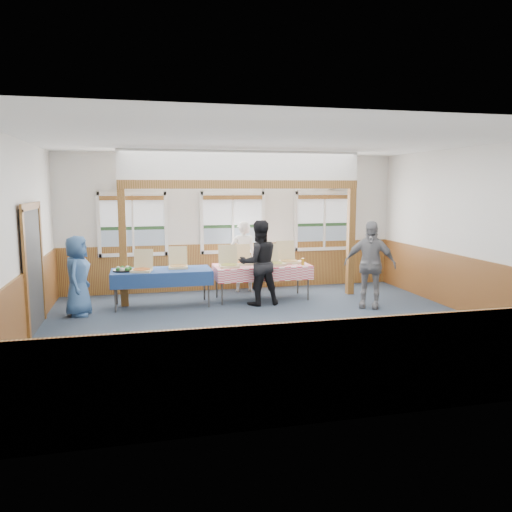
% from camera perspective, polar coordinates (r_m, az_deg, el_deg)
% --- Properties ---
extents(floor, '(8.00, 8.00, 0.00)m').
position_cam_1_polar(floor, '(8.77, 1.64, -8.26)').
color(floor, '#26323E').
rests_on(floor, ground).
extents(ceiling, '(8.00, 8.00, 0.00)m').
position_cam_1_polar(ceiling, '(8.46, 1.73, 13.04)').
color(ceiling, white).
rests_on(ceiling, wall_back).
extents(wall_back, '(8.00, 0.00, 8.00)m').
position_cam_1_polar(wall_back, '(11.87, -2.71, 3.86)').
color(wall_back, silver).
rests_on(wall_back, floor).
extents(wall_front, '(8.00, 0.00, 8.00)m').
position_cam_1_polar(wall_front, '(5.20, 11.75, -1.66)').
color(wall_front, silver).
rests_on(wall_front, floor).
extents(wall_left, '(0.00, 8.00, 8.00)m').
position_cam_1_polar(wall_left, '(8.38, -25.78, 1.33)').
color(wall_left, silver).
rests_on(wall_left, floor).
extents(wall_right, '(0.00, 8.00, 8.00)m').
position_cam_1_polar(wall_right, '(10.26, 23.84, 2.53)').
color(wall_right, silver).
rests_on(wall_right, floor).
extents(wainscot_back, '(7.98, 0.05, 1.10)m').
position_cam_1_polar(wainscot_back, '(11.97, -2.65, -1.17)').
color(wainscot_back, brown).
rests_on(wainscot_back, floor).
extents(wainscot_front, '(7.98, 0.05, 1.10)m').
position_cam_1_polar(wainscot_front, '(5.49, 11.32, -12.49)').
color(wainscot_front, brown).
rests_on(wainscot_front, floor).
extents(wainscot_left, '(0.05, 6.98, 1.10)m').
position_cam_1_polar(wainscot_left, '(8.54, -25.19, -5.67)').
color(wainscot_left, brown).
rests_on(wainscot_left, floor).
extents(wainscot_right, '(0.05, 6.98, 1.10)m').
position_cam_1_polar(wainscot_right, '(10.38, 23.40, -3.25)').
color(wainscot_right, brown).
rests_on(wainscot_right, floor).
extents(cased_opening, '(0.06, 1.30, 2.10)m').
position_cam_1_polar(cased_opening, '(9.31, -24.17, -1.39)').
color(cased_opening, '#383838').
rests_on(cased_opening, wall_left).
extents(window_left, '(1.56, 0.10, 1.46)m').
position_cam_1_polar(window_left, '(11.62, -13.91, 3.93)').
color(window_left, white).
rests_on(window_left, wall_back).
extents(window_mid, '(1.56, 0.10, 1.46)m').
position_cam_1_polar(window_mid, '(11.82, -2.67, 4.23)').
color(window_mid, white).
rests_on(window_mid, wall_back).
extents(window_right, '(1.56, 0.10, 1.46)m').
position_cam_1_polar(window_right, '(12.45, 7.82, 4.35)').
color(window_right, white).
rests_on(window_right, wall_back).
extents(post_left, '(0.15, 0.15, 2.40)m').
position_cam_1_polar(post_left, '(10.51, -14.96, 0.87)').
color(post_left, '#573C13').
rests_on(post_left, floor).
extents(post_right, '(0.15, 0.15, 2.40)m').
position_cam_1_polar(post_right, '(11.51, 10.77, 1.60)').
color(post_right, '#573C13').
rests_on(post_right, floor).
extents(cross_beam, '(5.15, 0.18, 0.18)m').
position_cam_1_polar(cross_beam, '(10.66, -1.53, 8.18)').
color(cross_beam, '#573C13').
rests_on(cross_beam, post_left).
extents(table_left, '(2.20, 1.58, 0.76)m').
position_cam_1_polar(table_left, '(10.41, -10.74, -1.83)').
color(table_left, '#383838').
rests_on(table_left, floor).
extents(table_right, '(2.21, 1.33, 0.76)m').
position_cam_1_polar(table_right, '(10.85, 0.68, -1.28)').
color(table_right, '#383838').
rests_on(table_right, floor).
extents(pizza_box_a, '(0.47, 0.54, 0.42)m').
position_cam_1_polar(pizza_box_a, '(10.27, -12.91, -1.35)').
color(pizza_box_a, tan).
rests_on(pizza_box_a, table_left).
extents(pizza_box_b, '(0.42, 0.50, 0.43)m').
position_cam_1_polar(pizza_box_b, '(10.57, -8.89, -0.98)').
color(pizza_box_b, tan).
rests_on(pizza_box_b, table_left).
extents(pizza_box_c, '(0.44, 0.53, 0.45)m').
position_cam_1_polar(pizza_box_c, '(10.58, -3.12, -0.88)').
color(pizza_box_c, tan).
rests_on(pizza_box_c, table_right).
extents(pizza_box_d, '(0.41, 0.49, 0.42)m').
position_cam_1_polar(pizza_box_d, '(10.94, -1.36, -0.59)').
color(pizza_box_d, tan).
rests_on(pizza_box_d, table_right).
extents(pizza_box_e, '(0.48, 0.55, 0.44)m').
position_cam_1_polar(pizza_box_e, '(10.82, 2.03, -0.68)').
color(pizza_box_e, tan).
rests_on(pizza_box_e, table_right).
extents(pizza_box_f, '(0.44, 0.53, 0.47)m').
position_cam_1_polar(pizza_box_f, '(11.14, 3.74, -0.43)').
color(pizza_box_f, tan).
rests_on(pizza_box_f, table_right).
extents(veggie_tray, '(0.43, 0.43, 0.10)m').
position_cam_1_polar(veggie_tray, '(10.39, -14.89, -1.50)').
color(veggie_tray, black).
rests_on(veggie_tray, table_left).
extents(drink_glass, '(0.07, 0.07, 0.15)m').
position_cam_1_polar(drink_glass, '(10.83, 5.37, -0.65)').
color(drink_glass, '#9D711A').
rests_on(drink_glass, table_right).
extents(woman_white, '(0.64, 0.46, 1.66)m').
position_cam_1_polar(woman_white, '(11.59, -1.46, -0.06)').
color(woman_white, silver).
rests_on(woman_white, floor).
extents(woman_black, '(0.91, 0.74, 1.76)m').
position_cam_1_polar(woman_black, '(10.30, 0.32, -0.79)').
color(woman_black, black).
rests_on(woman_black, floor).
extents(man_blue, '(0.60, 0.82, 1.53)m').
position_cam_1_polar(man_blue, '(10.05, -19.72, -2.15)').
color(man_blue, '#3B6094').
rests_on(man_blue, floor).
extents(person_grey, '(1.10, 0.92, 1.77)m').
position_cam_1_polar(person_grey, '(10.34, 12.87, -0.94)').
color(person_grey, gray).
rests_on(person_grey, floor).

